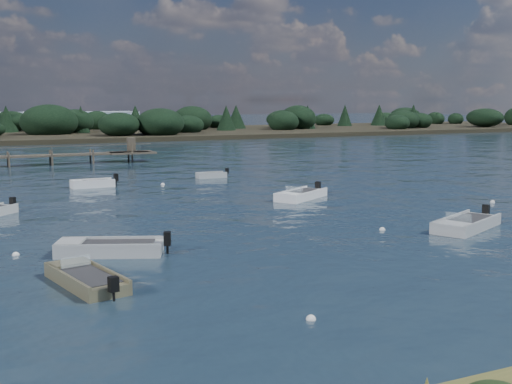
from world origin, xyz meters
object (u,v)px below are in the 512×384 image
dinghy_near_olive (86,281)px  tender_far_white (93,185)px  dinghy_mid_grey (110,251)px  dinghy_mid_white_b (301,196)px  dinghy_mid_white_a (466,226)px  tender_far_grey_b (211,176)px

dinghy_near_olive → tender_far_white: 27.81m
dinghy_mid_grey → tender_far_white: size_ratio=1.36×
dinghy_mid_white_b → tender_far_white: tender_far_white is taller
dinghy_mid_white_b → tender_far_white: (-12.09, 12.12, 0.02)m
dinghy_near_olive → dinghy_mid_grey: bearing=67.5°
dinghy_mid_grey → dinghy_mid_white_b: size_ratio=1.04×
dinghy_mid_grey → dinghy_mid_white_a: size_ratio=0.93×
dinghy_mid_white_b → dinghy_mid_white_a: bearing=-77.4°
dinghy_near_olive → dinghy_mid_white_b: dinghy_mid_white_b is taller
dinghy_mid_white_a → tender_far_grey_b: bearing=98.9°
dinghy_mid_grey → dinghy_mid_white_a: bearing=-7.1°
dinghy_near_olive → tender_far_white: (5.39, 27.28, 0.03)m
dinghy_mid_white_b → dinghy_mid_white_a: 13.35m
dinghy_near_olive → tender_far_white: tender_far_white is taller
dinghy_mid_grey → dinghy_near_olive: 4.82m
dinghy_mid_grey → dinghy_near_olive: (-1.85, -4.45, -0.02)m
dinghy_mid_white_b → tender_far_grey_b: 14.12m
dinghy_near_olive → dinghy_mid_white_a: dinghy_mid_white_a is taller
tender_far_grey_b → dinghy_mid_white_a: dinghy_mid_white_a is taller
dinghy_mid_grey → tender_far_grey_b: 28.61m
dinghy_near_olive → dinghy_mid_white_b: (17.49, 15.16, 0.01)m
dinghy_mid_grey → tender_far_white: dinghy_mid_grey is taller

